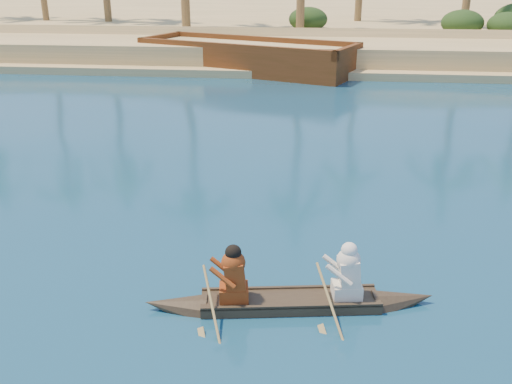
# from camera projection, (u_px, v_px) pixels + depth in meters

# --- Properties ---
(sandy_embankment) EXTENTS (150.00, 51.00, 1.50)m
(sandy_embankment) POSITION_uv_depth(u_px,v_px,m) (287.00, 21.00, 49.80)
(sandy_embankment) COLOR #D9B57A
(sandy_embankment) RESTS_ON ground
(shrub_cluster) EXTENTS (100.00, 6.00, 2.40)m
(shrub_cluster) POSITION_uv_depth(u_px,v_px,m) (272.00, 32.00, 35.33)
(shrub_cluster) COLOR #173312
(shrub_cluster) RESTS_ON ground
(canoe) EXTENTS (4.55, 1.28, 1.24)m
(canoe) POSITION_uv_depth(u_px,v_px,m) (290.00, 293.00, 8.81)
(canoe) COLOR #362D1D
(canoe) RESTS_ON ground
(barge_mid) EXTENTS (11.49, 7.40, 1.82)m
(barge_mid) POSITION_uv_depth(u_px,v_px,m) (247.00, 58.00, 28.81)
(barge_mid) COLOR #5C2C13
(barge_mid) RESTS_ON ground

